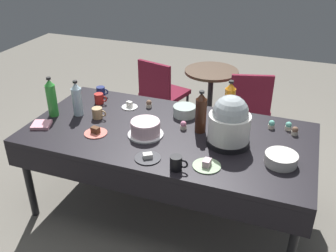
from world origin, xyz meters
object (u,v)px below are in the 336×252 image
(cupcake_vanilla, at_px, (149,104))
(maroon_chair_right, at_px, (248,103))
(coffee_mug_tan, at_px, (98,113))
(cupcake_rose, at_px, (272,124))
(potluck_table, at_px, (168,139))
(coffee_mug_red, at_px, (99,98))
(cupcake_lemon, at_px, (295,131))
(coffee_mug_black, at_px, (176,163))
(soda_bottle_water, at_px, (77,99))
(dessert_plate_sage, at_px, (207,165))
(ceramic_snack_bowl, at_px, (281,159))
(dessert_plate_white, at_px, (130,106))
(dessert_plate_coral, at_px, (96,132))
(soda_bottle_cola, at_px, (201,113))
(soda_bottle_lime_soda, at_px, (52,98))
(slow_cooker, at_px, (230,122))
(cupcake_cocoa, at_px, (288,126))
(round_cafe_table, at_px, (210,89))
(frosted_layer_cake, at_px, (145,128))
(maroon_chair_left, at_px, (161,90))
(coffee_mug_navy, at_px, (101,91))
(cupcake_mint, at_px, (183,125))
(glass_salad_bowl, at_px, (184,111))
(dessert_plate_charcoal, at_px, (148,157))
(soda_bottle_orange_juice, at_px, (230,101))

(cupcake_vanilla, xyz_separation_m, maroon_chair_right, (0.73, 0.96, -0.29))
(coffee_mug_tan, bearing_deg, cupcake_rose, 13.22)
(potluck_table, height_order, coffee_mug_red, coffee_mug_red)
(cupcake_lemon, relative_size, coffee_mug_black, 0.55)
(soda_bottle_water, bearing_deg, dessert_plate_sage, -16.83)
(ceramic_snack_bowl, xyz_separation_m, dessert_plate_white, (-1.32, 0.43, -0.02))
(dessert_plate_white, xyz_separation_m, dessert_plate_coral, (-0.04, -0.51, -0.00))
(soda_bottle_cola, xyz_separation_m, soda_bottle_lime_soda, (-1.22, -0.16, -0.00))
(slow_cooker, distance_m, soda_bottle_lime_soda, 1.46)
(cupcake_cocoa, bearing_deg, coffee_mug_tan, -167.15)
(soda_bottle_water, xyz_separation_m, round_cafe_table, (0.76, 1.51, -0.39))
(round_cafe_table, bearing_deg, frosted_layer_cake, -93.20)
(cupcake_vanilla, bearing_deg, dessert_plate_coral, -109.27)
(frosted_layer_cake, height_order, maroon_chair_left, frosted_layer_cake)
(soda_bottle_cola, distance_m, coffee_mug_navy, 1.11)
(dessert_plate_coral, xyz_separation_m, maroon_chair_left, (-0.06, 1.53, -0.27))
(dessert_plate_sage, relative_size, soda_bottle_cola, 0.56)
(dessert_plate_coral, bearing_deg, cupcake_lemon, 19.79)
(cupcake_lemon, bearing_deg, round_cafe_table, 128.03)
(dessert_plate_coral, height_order, cupcake_cocoa, cupcake_cocoa)
(cupcake_mint, distance_m, coffee_mug_red, 0.87)
(cupcake_vanilla, bearing_deg, soda_bottle_lime_soda, -148.47)
(soda_bottle_cola, height_order, maroon_chair_right, soda_bottle_cola)
(cupcake_lemon, distance_m, coffee_mug_black, 1.02)
(dessert_plate_white, relative_size, dessert_plate_coral, 0.79)
(slow_cooker, height_order, cupcake_vanilla, slow_cooker)
(coffee_mug_black, bearing_deg, cupcake_mint, 103.58)
(dessert_plate_white, distance_m, cupcake_rose, 1.20)
(glass_salad_bowl, height_order, coffee_mug_red, coffee_mug_red)
(dessert_plate_white, relative_size, maroon_chair_right, 0.16)
(coffee_mug_red, bearing_deg, dessert_plate_charcoal, -41.59)
(dessert_plate_charcoal, relative_size, soda_bottle_water, 0.60)
(slow_cooker, distance_m, cupcake_rose, 0.46)
(slow_cooker, relative_size, cupcake_rose, 5.63)
(ceramic_snack_bowl, distance_m, cupcake_mint, 0.79)
(cupcake_lemon, bearing_deg, dessert_plate_charcoal, -142.89)
(potluck_table, bearing_deg, cupcake_vanilla, 131.24)
(soda_bottle_cola, xyz_separation_m, maroon_chair_left, (-0.80, 1.21, -0.42))
(cupcake_vanilla, relative_size, maroon_chair_left, 0.08)
(soda_bottle_lime_soda, bearing_deg, coffee_mug_tan, 12.96)
(potluck_table, distance_m, coffee_mug_red, 0.81)
(round_cafe_table, bearing_deg, glass_salad_bowl, -86.16)
(cupcake_vanilla, distance_m, maroon_chair_right, 1.24)
(soda_bottle_lime_soda, bearing_deg, coffee_mug_navy, 70.63)
(cupcake_lemon, xyz_separation_m, coffee_mug_red, (-1.67, -0.02, 0.01))
(soda_bottle_water, bearing_deg, soda_bottle_orange_juice, 17.73)
(dessert_plate_coral, relative_size, soda_bottle_orange_juice, 0.54)
(glass_salad_bowl, relative_size, cupcake_rose, 2.80)
(frosted_layer_cake, height_order, coffee_mug_tan, frosted_layer_cake)
(soda_bottle_lime_soda, relative_size, coffee_mug_navy, 2.85)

